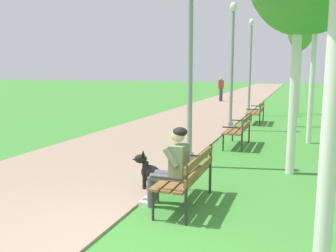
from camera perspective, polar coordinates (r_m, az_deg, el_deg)
ground_plane at (r=4.45m, az=-9.09°, el=-19.04°), size 120.00×120.00×0.00m
paved_path at (r=27.82m, az=11.36°, el=4.48°), size 4.05×60.00×0.04m
park_bench_near at (r=5.50m, az=3.25°, el=-7.63°), size 0.55×1.50×0.85m
park_bench_mid at (r=9.93m, az=11.34°, el=-0.34°), size 0.55×1.50×0.85m
park_bench_far at (r=14.42m, az=14.05°, el=2.40°), size 0.55×1.50×0.85m
person_seated_on_near_bench at (r=5.38m, az=0.68°, el=-6.12°), size 0.74×0.49×1.25m
dog_black at (r=6.28m, az=-2.19°, el=-7.93°), size 0.80×0.44×0.71m
lamp_post_near at (r=7.57m, az=3.55°, el=9.67°), size 0.24×0.24×4.21m
lamp_post_mid at (r=12.49m, az=10.18°, el=9.49°), size 0.24×0.24×4.32m
lamp_post_far at (r=16.87m, az=13.00°, el=9.29°), size 0.24×0.24×4.37m
birch_tree_fifth at (r=18.30m, az=20.62°, el=15.99°), size 1.42×1.24×6.18m
pedestrian_distant at (r=24.07m, az=8.48°, el=5.86°), size 0.32×0.22×1.65m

